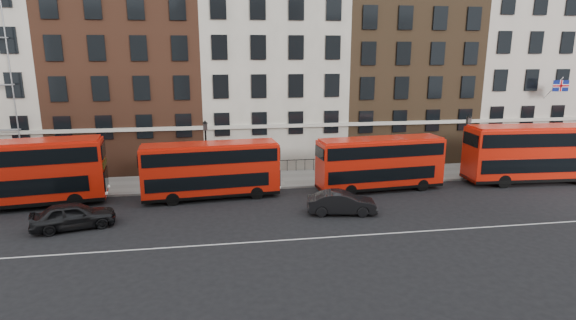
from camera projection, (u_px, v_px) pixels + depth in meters
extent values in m
plane|color=black|center=(307.00, 226.00, 27.67)|extent=(120.00, 120.00, 0.00)
cube|color=gray|center=(282.00, 179.00, 37.74)|extent=(80.00, 5.00, 0.15)
cube|color=gray|center=(287.00, 187.00, 35.33)|extent=(80.00, 0.30, 0.16)
cube|color=white|center=(313.00, 238.00, 25.74)|extent=(70.00, 0.12, 0.01)
cube|color=brown|center=(129.00, 46.00, 40.46)|extent=(12.80, 10.00, 22.00)
cube|color=#A39F90|center=(270.00, 63.00, 42.77)|extent=(12.80, 10.00, 19.00)
cube|color=brown|center=(398.00, 52.00, 44.50)|extent=(12.80, 10.00, 21.00)
cube|color=#BDB2A3|center=(515.00, 57.00, 46.58)|extent=(12.80, 10.00, 20.00)
cube|color=red|center=(18.00, 173.00, 30.39)|extent=(11.22, 4.08, 4.13)
cube|color=black|center=(22.00, 200.00, 30.84)|extent=(11.23, 4.12, 0.25)
cube|color=black|center=(14.00, 184.00, 30.47)|extent=(9.99, 3.99, 1.10)
cube|color=black|center=(15.00, 155.00, 30.10)|extent=(10.82, 4.10, 1.04)
cube|color=red|center=(13.00, 143.00, 29.90)|extent=(10.88, 3.83, 0.19)
cube|color=black|center=(106.00, 178.00, 32.14)|extent=(0.39, 2.29, 1.36)
cube|color=black|center=(105.00, 163.00, 31.88)|extent=(0.35, 1.98, 0.44)
cylinder|color=black|center=(75.00, 200.00, 30.75)|extent=(1.07, 0.43, 1.04)
cylinder|color=black|center=(80.00, 191.00, 32.93)|extent=(1.07, 0.43, 1.04)
cube|color=red|center=(211.00, 170.00, 32.44)|extent=(9.89, 3.13, 3.66)
cube|color=black|center=(212.00, 192.00, 32.84)|extent=(9.89, 3.17, 0.22)
cube|color=black|center=(207.00, 178.00, 32.52)|extent=(8.79, 3.11, 0.97)
cube|color=black|center=(210.00, 154.00, 32.18)|extent=(9.52, 3.18, 0.93)
cube|color=red|center=(210.00, 144.00, 32.01)|extent=(9.59, 2.92, 0.17)
cube|color=black|center=(277.00, 175.00, 33.75)|extent=(0.25, 2.04, 1.20)
cube|color=black|center=(277.00, 162.00, 33.52)|extent=(0.22, 1.76, 0.39)
cylinder|color=black|center=(257.00, 193.00, 32.59)|extent=(0.94, 0.34, 0.93)
cylinder|color=black|center=(252.00, 185.00, 34.55)|extent=(0.94, 0.34, 0.93)
cylinder|color=black|center=(173.00, 199.00, 31.20)|extent=(0.94, 0.34, 0.93)
cylinder|color=black|center=(173.00, 191.00, 33.16)|extent=(0.94, 0.34, 0.93)
cube|color=red|center=(380.00, 163.00, 34.41)|extent=(9.87, 3.13, 3.65)
cube|color=black|center=(379.00, 185.00, 34.80)|extent=(9.87, 3.17, 0.22)
cube|color=black|center=(376.00, 171.00, 34.48)|extent=(8.77, 3.11, 0.97)
cube|color=black|center=(381.00, 149.00, 34.14)|extent=(9.51, 3.17, 0.92)
cube|color=red|center=(381.00, 139.00, 33.97)|extent=(9.58, 2.92, 0.17)
cube|color=black|center=(436.00, 168.00, 35.72)|extent=(0.25, 2.03, 1.20)
cube|color=black|center=(437.00, 156.00, 35.49)|extent=(0.22, 1.76, 0.39)
cylinder|color=black|center=(422.00, 185.00, 34.56)|extent=(0.94, 0.34, 0.92)
cylinder|color=black|center=(409.00, 178.00, 36.51)|extent=(0.94, 0.34, 0.92)
cylinder|color=black|center=(350.00, 191.00, 33.17)|extent=(0.94, 0.34, 0.92)
cylinder|color=black|center=(341.00, 183.00, 35.12)|extent=(0.94, 0.34, 0.92)
cube|color=red|center=(535.00, 153.00, 36.35)|extent=(11.31, 3.24, 4.21)
cube|color=black|center=(532.00, 177.00, 36.81)|extent=(11.31, 3.28, 0.26)
cube|color=black|center=(531.00, 162.00, 36.48)|extent=(10.04, 3.25, 1.12)
cube|color=black|center=(537.00, 137.00, 36.05)|extent=(10.89, 3.30, 1.07)
cube|color=red|center=(539.00, 127.00, 35.85)|extent=(10.98, 3.01, 0.19)
cylinder|color=black|center=(563.00, 171.00, 38.33)|extent=(1.08, 0.35, 1.07)
cylinder|color=black|center=(504.00, 181.00, 35.31)|extent=(1.08, 0.35, 1.07)
cylinder|color=black|center=(488.00, 174.00, 37.62)|extent=(1.08, 0.35, 1.07)
imported|color=black|center=(73.00, 215.00, 27.08)|extent=(5.09, 3.06, 1.62)
imported|color=black|center=(342.00, 203.00, 29.58)|extent=(4.73, 2.28, 1.50)
cylinder|color=black|center=(207.00, 160.00, 34.25)|extent=(0.14, 0.14, 4.60)
cylinder|color=black|center=(208.00, 185.00, 34.72)|extent=(0.32, 0.32, 0.60)
cube|color=#262626|center=(205.00, 127.00, 33.67)|extent=(0.32, 0.32, 0.55)
cone|color=black|center=(205.00, 122.00, 33.58)|extent=(0.44, 0.44, 0.25)
cylinder|color=black|center=(466.00, 151.00, 37.41)|extent=(0.14, 0.14, 4.60)
cylinder|color=black|center=(464.00, 174.00, 37.87)|extent=(0.32, 0.32, 0.60)
cube|color=#262626|center=(469.00, 120.00, 36.82)|extent=(0.32, 0.32, 0.55)
cone|color=black|center=(469.00, 116.00, 36.74)|extent=(0.44, 0.44, 0.25)
cylinder|color=black|center=(544.00, 159.00, 38.67)|extent=(0.12, 0.12, 2.60)
cube|color=black|center=(548.00, 141.00, 38.16)|extent=(0.25, 0.30, 0.75)
sphere|color=red|center=(550.00, 139.00, 37.94)|extent=(0.14, 0.14, 0.14)
sphere|color=#0C9919|center=(549.00, 144.00, 38.04)|extent=(0.14, 0.14, 0.14)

